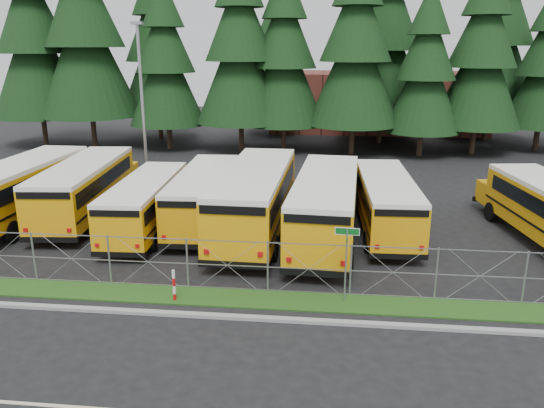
{
  "coord_description": "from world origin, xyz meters",
  "views": [
    {
      "loc": [
        1.06,
        -18.71,
        8.75
      ],
      "look_at": [
        -1.38,
        4.0,
        1.9
      ],
      "focal_mm": 35.0,
      "sensor_mm": 36.0,
      "label": 1
    }
  ],
  "objects_px": {
    "bus_5": "(326,207)",
    "bus_6": "(385,203)",
    "bus_1": "(88,189)",
    "bus_2": "(148,204)",
    "striped_bollard": "(174,286)",
    "bus_0": "(25,191)",
    "street_sign": "(346,249)",
    "bus_4": "(257,200)",
    "light_standard": "(142,99)",
    "bus_3": "(205,197)"
  },
  "relations": [
    {
      "from": "bus_1",
      "to": "bus_2",
      "type": "xyz_separation_m",
      "value": [
        3.89,
        -1.78,
        -0.18
      ]
    },
    {
      "from": "bus_5",
      "to": "striped_bollard",
      "type": "xyz_separation_m",
      "value": [
        -5.27,
        -7.06,
        -0.94
      ]
    },
    {
      "from": "bus_2",
      "to": "bus_4",
      "type": "bearing_deg",
      "value": 0.59
    },
    {
      "from": "bus_2",
      "to": "bus_5",
      "type": "bearing_deg",
      "value": -4.84
    },
    {
      "from": "bus_6",
      "to": "striped_bollard",
      "type": "bearing_deg",
      "value": -135.12
    },
    {
      "from": "bus_5",
      "to": "bus_6",
      "type": "xyz_separation_m",
      "value": [
        2.85,
        1.52,
        -0.19
      ]
    },
    {
      "from": "bus_3",
      "to": "light_standard",
      "type": "relative_size",
      "value": 1.03
    },
    {
      "from": "bus_0",
      "to": "bus_3",
      "type": "bearing_deg",
      "value": 3.81
    },
    {
      "from": "bus_2",
      "to": "bus_4",
      "type": "relative_size",
      "value": 0.8
    },
    {
      "from": "bus_4",
      "to": "striped_bollard",
      "type": "bearing_deg",
      "value": -102.49
    },
    {
      "from": "bus_0",
      "to": "bus_2",
      "type": "height_order",
      "value": "bus_0"
    },
    {
      "from": "street_sign",
      "to": "striped_bollard",
      "type": "relative_size",
      "value": 2.34
    },
    {
      "from": "striped_bollard",
      "to": "bus_6",
      "type": "bearing_deg",
      "value": 46.59
    },
    {
      "from": "light_standard",
      "to": "bus_5",
      "type": "bearing_deg",
      "value": -37.65
    },
    {
      "from": "bus_1",
      "to": "light_standard",
      "type": "bearing_deg",
      "value": 77.95
    },
    {
      "from": "bus_3",
      "to": "striped_bollard",
      "type": "relative_size",
      "value": 8.69
    },
    {
      "from": "bus_1",
      "to": "light_standard",
      "type": "relative_size",
      "value": 1.11
    },
    {
      "from": "bus_4",
      "to": "striped_bollard",
      "type": "relative_size",
      "value": 10.23
    },
    {
      "from": "bus_3",
      "to": "bus_6",
      "type": "bearing_deg",
      "value": -3.43
    },
    {
      "from": "bus_4",
      "to": "striped_bollard",
      "type": "distance_m",
      "value": 8.0
    },
    {
      "from": "bus_2",
      "to": "bus_3",
      "type": "xyz_separation_m",
      "value": [
        2.55,
        1.36,
        0.07
      ]
    },
    {
      "from": "bus_2",
      "to": "bus_4",
      "type": "xyz_separation_m",
      "value": [
        5.32,
        0.3,
        0.32
      ]
    },
    {
      "from": "bus_0",
      "to": "street_sign",
      "type": "relative_size",
      "value": 4.17
    },
    {
      "from": "bus_2",
      "to": "bus_6",
      "type": "distance_m",
      "value": 11.59
    },
    {
      "from": "bus_5",
      "to": "light_standard",
      "type": "bearing_deg",
      "value": 145.76
    },
    {
      "from": "street_sign",
      "to": "bus_6",
      "type": "bearing_deg",
      "value": 75.3
    },
    {
      "from": "bus_2",
      "to": "street_sign",
      "type": "distance_m",
      "value": 11.68
    },
    {
      "from": "striped_bollard",
      "to": "bus_0",
      "type": "bearing_deg",
      "value": 141.0
    },
    {
      "from": "bus_1",
      "to": "bus_4",
      "type": "bearing_deg",
      "value": -14.39
    },
    {
      "from": "bus_0",
      "to": "striped_bollard",
      "type": "xyz_separation_m",
      "value": [
        10.27,
        -8.32,
        -0.93
      ]
    },
    {
      "from": "bus_5",
      "to": "light_standard",
      "type": "xyz_separation_m",
      "value": [
        -11.74,
        9.06,
        3.96
      ]
    },
    {
      "from": "bus_1",
      "to": "street_sign",
      "type": "relative_size",
      "value": 3.99
    },
    {
      "from": "bus_5",
      "to": "light_standard",
      "type": "relative_size",
      "value": 1.16
    },
    {
      "from": "bus_6",
      "to": "light_standard",
      "type": "xyz_separation_m",
      "value": [
        -14.59,
        7.54,
        4.15
      ]
    },
    {
      "from": "bus_4",
      "to": "bus_5",
      "type": "height_order",
      "value": "bus_4"
    },
    {
      "from": "bus_3",
      "to": "street_sign",
      "type": "distance_m",
      "value": 10.74
    },
    {
      "from": "bus_1",
      "to": "bus_2",
      "type": "bearing_deg",
      "value": -29.84
    },
    {
      "from": "striped_bollard",
      "to": "light_standard",
      "type": "distance_m",
      "value": 18.05
    },
    {
      "from": "bus_2",
      "to": "striped_bollard",
      "type": "height_order",
      "value": "bus_2"
    },
    {
      "from": "bus_4",
      "to": "street_sign",
      "type": "bearing_deg",
      "value": -58.78
    },
    {
      "from": "bus_1",
      "to": "bus_5",
      "type": "distance_m",
      "value": 12.75
    },
    {
      "from": "bus_0",
      "to": "bus_3",
      "type": "height_order",
      "value": "bus_0"
    },
    {
      "from": "bus_2",
      "to": "bus_5",
      "type": "distance_m",
      "value": 8.69
    },
    {
      "from": "bus_0",
      "to": "bus_2",
      "type": "bearing_deg",
      "value": -6.5
    },
    {
      "from": "bus_6",
      "to": "striped_bollard",
      "type": "relative_size",
      "value": 8.6
    },
    {
      "from": "bus_5",
      "to": "bus_6",
      "type": "relative_size",
      "value": 1.14
    },
    {
      "from": "bus_6",
      "to": "street_sign",
      "type": "relative_size",
      "value": 3.67
    },
    {
      "from": "bus_5",
      "to": "light_standard",
      "type": "height_order",
      "value": "light_standard"
    },
    {
      "from": "bus_2",
      "to": "street_sign",
      "type": "relative_size",
      "value": 3.51
    },
    {
      "from": "street_sign",
      "to": "light_standard",
      "type": "distance_m",
      "value": 20.26
    }
  ]
}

